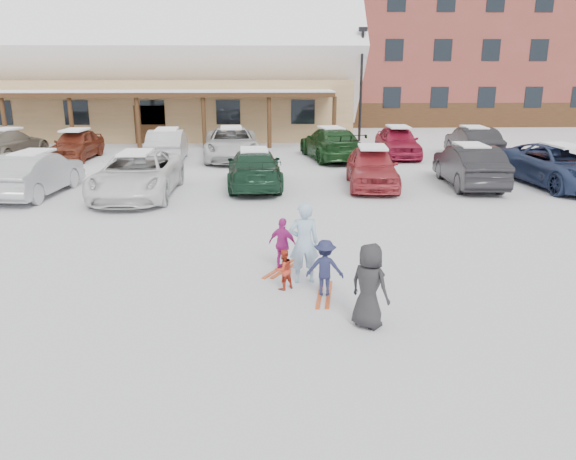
{
  "coord_description": "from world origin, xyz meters",
  "views": [
    {
      "loc": [
        -0.13,
        -10.64,
        4.41
      ],
      "look_at": [
        0.3,
        1.0,
        1.0
      ],
      "focal_mm": 35.0,
      "sensor_mm": 36.0,
      "label": 1
    }
  ],
  "objects_px": {
    "parked_car_5": "(469,166)",
    "parked_car_9": "(168,145)",
    "toddler_red": "(283,269)",
    "parked_car_12": "(398,142)",
    "child_magenta": "(283,244)",
    "parked_car_8": "(76,145)",
    "alpine_hotel": "(441,12)",
    "child_navy": "(325,268)",
    "parked_car_2": "(137,174)",
    "parked_car_6": "(561,166)",
    "parked_car_4": "(372,167)",
    "parked_car_13": "(473,143)",
    "parked_car_11": "(331,144)",
    "parked_car_3": "(254,169)",
    "adult_skier": "(304,243)",
    "day_lodge": "(131,73)",
    "bystander_dark": "(369,286)",
    "parked_car_1": "(35,174)",
    "parked_car_10": "(232,143)",
    "parked_car_7": "(6,144)",
    "lamp_post": "(361,78)"
  },
  "relations": [
    {
      "from": "day_lodge",
      "to": "parked_car_7",
      "type": "bearing_deg",
      "value": -109.45
    },
    {
      "from": "parked_car_4",
      "to": "parked_car_12",
      "type": "bearing_deg",
      "value": 75.13
    },
    {
      "from": "alpine_hotel",
      "to": "parked_car_1",
      "type": "xyz_separation_m",
      "value": [
        -22.57,
        -28.87,
        -7.86
      ]
    },
    {
      "from": "parked_car_1",
      "to": "parked_car_9",
      "type": "bearing_deg",
      "value": -109.21
    },
    {
      "from": "parked_car_1",
      "to": "parked_car_6",
      "type": "xyz_separation_m",
      "value": [
        19.26,
        0.84,
        0.01
      ]
    },
    {
      "from": "alpine_hotel",
      "to": "parked_car_13",
      "type": "height_order",
      "value": "alpine_hotel"
    },
    {
      "from": "parked_car_4",
      "to": "parked_car_5",
      "type": "distance_m",
      "value": 3.72
    },
    {
      "from": "adult_skier",
      "to": "parked_car_5",
      "type": "bearing_deg",
      "value": -129.6
    },
    {
      "from": "parked_car_2",
      "to": "parked_car_3",
      "type": "distance_m",
      "value": 4.28
    },
    {
      "from": "child_magenta",
      "to": "parked_car_13",
      "type": "bearing_deg",
      "value": -91.68
    },
    {
      "from": "parked_car_10",
      "to": "day_lodge",
      "type": "bearing_deg",
      "value": 118.62
    },
    {
      "from": "toddler_red",
      "to": "parked_car_12",
      "type": "distance_m",
      "value": 18.3
    },
    {
      "from": "adult_skier",
      "to": "parked_car_1",
      "type": "bearing_deg",
      "value": -48.13
    },
    {
      "from": "parked_car_6",
      "to": "parked_car_10",
      "type": "bearing_deg",
      "value": 144.79
    },
    {
      "from": "parked_car_10",
      "to": "parked_car_11",
      "type": "bearing_deg",
      "value": -5.81
    },
    {
      "from": "alpine_hotel",
      "to": "parked_car_8",
      "type": "height_order",
      "value": "alpine_hotel"
    },
    {
      "from": "alpine_hotel",
      "to": "child_navy",
      "type": "xyz_separation_m",
      "value": [
        -13.29,
        -38.25,
        -8.05
      ]
    },
    {
      "from": "parked_car_5",
      "to": "parked_car_13",
      "type": "distance_m",
      "value": 7.02
    },
    {
      "from": "parked_car_4",
      "to": "parked_car_2",
      "type": "bearing_deg",
      "value": -166.47
    },
    {
      "from": "alpine_hotel",
      "to": "parked_car_6",
      "type": "bearing_deg",
      "value": -96.75
    },
    {
      "from": "day_lodge",
      "to": "parked_car_3",
      "type": "bearing_deg",
      "value": -64.73
    },
    {
      "from": "parked_car_6",
      "to": "parked_car_8",
      "type": "distance_m",
      "value": 21.65
    },
    {
      "from": "lamp_post",
      "to": "parked_car_5",
      "type": "xyz_separation_m",
      "value": [
        2.02,
        -13.51,
        -2.91
      ]
    },
    {
      "from": "parked_car_2",
      "to": "parked_car_5",
      "type": "relative_size",
      "value": 1.17
    },
    {
      "from": "adult_skier",
      "to": "toddler_red",
      "type": "xyz_separation_m",
      "value": [
        -0.44,
        -0.39,
        -0.44
      ]
    },
    {
      "from": "parked_car_12",
      "to": "parked_car_10",
      "type": "bearing_deg",
      "value": -175.63
    },
    {
      "from": "adult_skier",
      "to": "parked_car_9",
      "type": "xyz_separation_m",
      "value": [
        -5.52,
        16.04,
        -0.1
      ]
    },
    {
      "from": "parked_car_10",
      "to": "parked_car_13",
      "type": "height_order",
      "value": "parked_car_10"
    },
    {
      "from": "parked_car_6",
      "to": "parked_car_13",
      "type": "xyz_separation_m",
      "value": [
        -0.95,
        6.74,
        -0.01
      ]
    },
    {
      "from": "toddler_red",
      "to": "child_magenta",
      "type": "xyz_separation_m",
      "value": [
        0.02,
        1.16,
        0.17
      ]
    },
    {
      "from": "child_navy",
      "to": "parked_car_13",
      "type": "xyz_separation_m",
      "value": [
        9.03,
        16.97,
        0.19
      ]
    },
    {
      "from": "alpine_hotel",
      "to": "bystander_dark",
      "type": "relative_size",
      "value": 20.67
    },
    {
      "from": "toddler_red",
      "to": "child_navy",
      "type": "bearing_deg",
      "value": 123.64
    },
    {
      "from": "toddler_red",
      "to": "parked_car_8",
      "type": "xyz_separation_m",
      "value": [
        -9.64,
        17.06,
        0.3
      ]
    },
    {
      "from": "child_navy",
      "to": "parked_car_6",
      "type": "bearing_deg",
      "value": -125.37
    },
    {
      "from": "parked_car_8",
      "to": "parked_car_3",
      "type": "bearing_deg",
      "value": -35.32
    },
    {
      "from": "parked_car_5",
      "to": "parked_car_9",
      "type": "relative_size",
      "value": 1.03
    },
    {
      "from": "day_lodge",
      "to": "parked_car_13",
      "type": "relative_size",
      "value": 6.22
    },
    {
      "from": "parked_car_12",
      "to": "toddler_red",
      "type": "bearing_deg",
      "value": -108.8
    },
    {
      "from": "child_magenta",
      "to": "parked_car_13",
      "type": "height_order",
      "value": "parked_car_13"
    },
    {
      "from": "child_navy",
      "to": "parked_car_10",
      "type": "relative_size",
      "value": 0.21
    },
    {
      "from": "child_navy",
      "to": "parked_car_11",
      "type": "height_order",
      "value": "parked_car_11"
    },
    {
      "from": "adult_skier",
      "to": "parked_car_13",
      "type": "xyz_separation_m",
      "value": [
        9.4,
        16.22,
        -0.1
      ]
    },
    {
      "from": "parked_car_5",
      "to": "parked_car_10",
      "type": "bearing_deg",
      "value": -32.71
    },
    {
      "from": "parked_car_4",
      "to": "parked_car_10",
      "type": "distance_m",
      "value": 8.8
    },
    {
      "from": "child_magenta",
      "to": "parked_car_5",
      "type": "bearing_deg",
      "value": -98.76
    },
    {
      "from": "day_lodge",
      "to": "adult_skier",
      "type": "height_order",
      "value": "day_lodge"
    },
    {
      "from": "parked_car_10",
      "to": "parked_car_8",
      "type": "bearing_deg",
      "value": 173.5
    },
    {
      "from": "bystander_dark",
      "to": "parked_car_1",
      "type": "xyz_separation_m",
      "value": [
        -9.91,
        10.8,
        0.01
      ]
    },
    {
      "from": "child_navy",
      "to": "parked_car_2",
      "type": "xyz_separation_m",
      "value": [
        -5.65,
        9.09,
        0.2
      ]
    }
  ]
}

